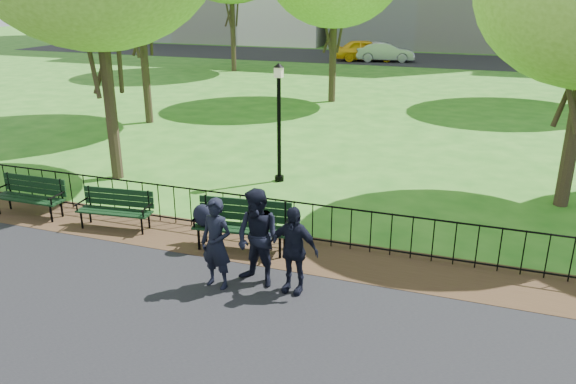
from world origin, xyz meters
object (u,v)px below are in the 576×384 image
(person_left, at_px, (216,244))
(person_mid, at_px, (258,238))
(taxi, at_px, (366,50))
(park_bench_left_b, at_px, (31,192))
(sedan_silver, at_px, (385,52))
(park_bench_main, at_px, (227,218))
(person_right, at_px, (293,250))
(lamppost, at_px, (279,119))
(park_bench_left_a, at_px, (116,205))

(person_left, distance_m, person_mid, 0.73)
(taxi, bearing_deg, park_bench_left_b, 162.28)
(person_mid, bearing_deg, park_bench_left_b, -175.19)
(person_mid, distance_m, sedan_silver, 32.98)
(park_bench_main, height_order, person_mid, person_mid)
(person_right, relative_size, taxi, 0.35)
(person_left, bearing_deg, person_mid, 34.33)
(person_right, height_order, sedan_silver, person_right)
(park_bench_main, relative_size, person_mid, 1.12)
(lamppost, height_order, sedan_silver, lamppost)
(park_bench_main, distance_m, sedan_silver, 31.74)
(park_bench_left_a, height_order, person_mid, person_mid)
(lamppost, height_order, person_right, lamppost)
(park_bench_left_a, xyz_separation_m, taxi, (-1.22, 31.43, 0.23))
(person_mid, bearing_deg, taxi, 115.29)
(park_bench_left_b, xyz_separation_m, sedan_silver, (2.48, 31.50, 0.13))
(person_left, bearing_deg, park_bench_left_a, 162.01)
(park_bench_main, xyz_separation_m, person_mid, (1.14, -1.14, 0.23))
(person_left, bearing_deg, park_bench_main, 117.09)
(person_right, xyz_separation_m, sedan_silver, (-4.36, 32.80, -0.11))
(person_left, bearing_deg, sedan_silver, 103.74)
(park_bench_left_b, bearing_deg, park_bench_main, -2.44)
(park_bench_left_a, bearing_deg, taxi, 85.83)
(person_left, xyz_separation_m, sedan_silver, (-3.06, 33.09, -0.14))
(park_bench_main, height_order, park_bench_left_a, park_bench_main)
(person_right, height_order, taxi, person_right)
(park_bench_left_b, xyz_separation_m, taxi, (1.09, 31.45, 0.21))
(person_mid, xyz_separation_m, sedan_silver, (-3.71, 32.77, -0.21))
(person_right, bearing_deg, park_bench_left_b, 173.90)
(park_bench_main, bearing_deg, park_bench_left_b, 172.20)
(taxi, bearing_deg, person_left, 171.93)
(park_bench_main, relative_size, person_right, 1.26)
(person_right, bearing_deg, person_left, -162.89)
(lamppost, relative_size, person_left, 1.94)
(person_left, distance_m, taxi, 33.33)
(park_bench_left_a, height_order, person_right, person_right)
(park_bench_main, relative_size, sedan_silver, 0.48)
(park_bench_main, xyz_separation_m, taxi, (-3.96, 31.58, 0.10))
(person_left, relative_size, person_right, 1.04)
(park_bench_main, distance_m, lamppost, 4.48)
(park_bench_left_a, relative_size, lamppost, 0.53)
(sedan_silver, bearing_deg, taxi, 79.47)
(park_bench_main, height_order, lamppost, lamppost)
(person_right, bearing_deg, park_bench_left_a, 168.43)
(park_bench_left_a, bearing_deg, person_right, -22.64)
(person_left, xyz_separation_m, person_right, (1.30, 0.29, -0.03))
(person_left, height_order, person_right, person_left)
(park_bench_main, distance_m, person_left, 1.54)
(park_bench_left_a, xyz_separation_m, person_mid, (3.88, -1.29, 0.36))
(lamppost, distance_m, taxi, 27.49)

